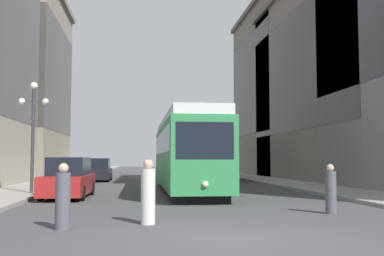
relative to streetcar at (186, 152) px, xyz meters
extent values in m
plane|color=#424244|center=(-0.40, -13.92, -2.10)|extent=(200.00, 200.00, 0.00)
cube|color=gray|center=(-8.61, 26.08, -2.03)|extent=(3.36, 120.00, 0.15)
cube|color=gray|center=(7.80, 26.08, -2.03)|extent=(3.36, 120.00, 0.15)
cube|color=black|center=(0.00, 0.01, -1.93)|extent=(2.22, 12.86, 0.35)
cube|color=#2D8447|center=(0.00, 0.01, -0.20)|extent=(2.61, 13.98, 3.10)
cube|color=black|center=(0.00, 0.01, 0.50)|extent=(2.64, 13.42, 1.08)
cube|color=silver|center=(0.00, 0.01, 1.57)|extent=(2.41, 13.70, 0.44)
cube|color=black|center=(-0.01, -6.96, 0.34)|extent=(2.21, 0.08, 1.40)
sphere|color=#F2EACC|center=(-0.01, -7.03, -1.30)|extent=(0.24, 0.24, 0.24)
cube|color=black|center=(3.20, 15.25, -1.93)|extent=(2.30, 11.83, 0.35)
cube|color=#B7B7BA|center=(3.20, 15.25, -0.20)|extent=(2.69, 12.86, 3.10)
cube|color=black|center=(3.20, 15.25, 0.34)|extent=(2.72, 12.35, 1.30)
cube|color=black|center=(3.26, 8.85, 0.11)|extent=(2.30, 0.10, 1.71)
cylinder|color=black|center=(-6.48, 11.55, -1.78)|extent=(0.18, 0.64, 0.64)
cylinder|color=black|center=(-6.48, 14.47, -1.78)|extent=(0.18, 0.64, 0.64)
cylinder|color=black|center=(-4.77, 11.55, -1.78)|extent=(0.18, 0.64, 0.64)
cylinder|color=black|center=(-4.77, 14.47, -1.78)|extent=(0.18, 0.64, 0.64)
cube|color=black|center=(-5.62, 13.01, -1.50)|extent=(1.81, 4.72, 0.84)
cube|color=black|center=(-5.62, 13.13, -0.68)|extent=(1.59, 2.60, 0.80)
cylinder|color=black|center=(-6.52, -4.29, -1.78)|extent=(0.20, 0.64, 0.64)
cylinder|color=black|center=(-6.44, -1.23, -1.78)|extent=(0.20, 0.64, 0.64)
cylinder|color=black|center=(-4.81, -4.33, -1.78)|extent=(0.20, 0.64, 0.64)
cylinder|color=black|center=(-4.73, -1.27, -1.78)|extent=(0.20, 0.64, 0.64)
cube|color=maroon|center=(-5.62, -2.78, -1.50)|extent=(1.92, 4.97, 0.84)
cube|color=black|center=(-5.62, -2.66, -0.68)|extent=(1.65, 2.75, 0.80)
cylinder|color=#4C4C56|center=(3.62, -9.86, -1.43)|extent=(0.35, 0.35, 1.35)
sphere|color=tan|center=(3.62, -9.86, -0.65)|extent=(0.24, 0.24, 0.24)
cylinder|color=#4C4C56|center=(-4.34, -12.15, -1.40)|extent=(0.37, 0.37, 1.40)
sphere|color=tan|center=(-4.34, -12.15, -0.59)|extent=(0.25, 0.25, 0.25)
cylinder|color=beige|center=(-2.22, -11.49, -1.36)|extent=(0.39, 0.39, 1.47)
sphere|color=tan|center=(-2.22, -11.49, -0.51)|extent=(0.26, 0.26, 0.26)
cylinder|color=#333338|center=(-7.52, -1.50, 0.53)|extent=(0.16, 0.16, 4.96)
sphere|color=white|center=(-7.52, -1.50, 3.17)|extent=(0.36, 0.36, 0.36)
sphere|color=white|center=(-8.07, -1.50, 2.41)|extent=(0.31, 0.31, 0.31)
sphere|color=white|center=(-6.97, -1.50, 2.41)|extent=(0.31, 0.31, 0.31)
cube|color=#333338|center=(-7.52, -1.50, 2.41)|extent=(1.10, 0.06, 0.06)
cube|color=slate|center=(15.88, 10.09, 5.81)|extent=(12.80, 21.64, 15.81)
cube|color=#3D3838|center=(15.88, 10.09, 6.60)|extent=(12.84, 21.68, 9.49)
cube|color=slate|center=(15.13, 23.91, 6.85)|extent=(11.29, 15.53, 17.90)
cube|color=#3D3838|center=(15.13, 23.91, 7.75)|extent=(11.33, 15.57, 10.74)
cube|color=#685F56|center=(15.13, 23.91, 16.05)|extent=(11.89, 16.13, 0.50)
camera|label=1|loc=(-2.48, -23.59, -0.38)|focal=41.81mm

